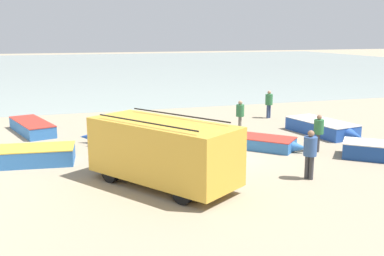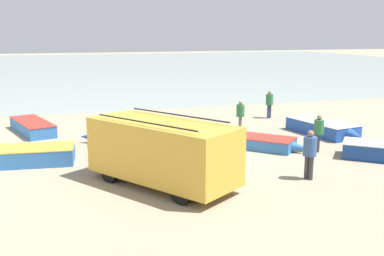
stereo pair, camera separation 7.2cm
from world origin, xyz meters
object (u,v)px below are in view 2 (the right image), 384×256
at_px(fishing_rowboat_1, 31,126).
at_px(fisherman_1, 269,102).
at_px(fishing_rowboat_2, 324,128).
at_px(fishing_rowboat_5, 28,155).
at_px(fisherman_2, 319,130).
at_px(fishing_rowboat_0, 262,143).
at_px(fisherman_0, 240,113).
at_px(fishing_rowboat_4, 135,138).
at_px(fisherman_3, 310,150).
at_px(parked_van, 162,150).

relative_size(fishing_rowboat_1, fisherman_1, 2.94).
distance_m(fishing_rowboat_2, fishing_rowboat_5, 14.08).
relative_size(fishing_rowboat_2, fisherman_2, 2.82).
xyz_separation_m(fishing_rowboat_1, fisherman_1, (13.53, -0.16, 0.69)).
bearing_deg(fisherman_2, fishing_rowboat_0, 5.85).
relative_size(fishing_rowboat_1, fisherman_0, 3.05).
bearing_deg(fishing_rowboat_0, fishing_rowboat_4, -159.72).
distance_m(fishing_rowboat_1, fisherman_2, 14.34).
bearing_deg(fisherman_3, fisherman_1, -135.37).
distance_m(fisherman_0, fisherman_2, 5.08).
relative_size(fisherman_0, fisherman_3, 0.92).
bearing_deg(fisherman_3, fisherman_0, -121.30).
bearing_deg(fishing_rowboat_4, fishing_rowboat_0, 178.34).
relative_size(parked_van, fisherman_0, 3.44).
height_order(fishing_rowboat_1, fishing_rowboat_4, fishing_rowboat_4).
relative_size(fishing_rowboat_2, fishing_rowboat_5, 1.14).
bearing_deg(fisherman_2, fisherman_3, 89.66).
bearing_deg(fishing_rowboat_2, fisherman_3, -47.90).
bearing_deg(fishing_rowboat_0, fisherman_3, -48.91).
bearing_deg(fishing_rowboat_2, fishing_rowboat_5, -96.46).
relative_size(fishing_rowboat_4, fisherman_2, 2.94).
bearing_deg(fisherman_3, fishing_rowboat_1, -74.26).
distance_m(fishing_rowboat_1, fishing_rowboat_5, 6.05).
relative_size(fishing_rowboat_2, fisherman_3, 2.61).
xyz_separation_m(fishing_rowboat_2, fisherman_2, (-2.14, -2.81, 0.63)).
relative_size(fishing_rowboat_1, fisherman_2, 3.02).
xyz_separation_m(fishing_rowboat_0, fisherman_2, (2.08, -1.24, 0.71)).
height_order(fishing_rowboat_4, fisherman_2, fisherman_2).
bearing_deg(fisherman_1, fishing_rowboat_1, -116.72).
height_order(fishing_rowboat_5, fisherman_2, fisherman_2).
bearing_deg(fisherman_1, fisherman_2, -37.30).
bearing_deg(fishing_rowboat_4, fisherman_2, 176.54).
distance_m(fisherman_2, fisherman_3, 3.95).
height_order(fishing_rowboat_0, fishing_rowboat_1, fishing_rowboat_1).
relative_size(fishing_rowboat_1, fisherman_3, 2.79).
relative_size(fishing_rowboat_2, fisherman_0, 2.85).
bearing_deg(fishing_rowboat_5, fishing_rowboat_4, -151.37).
relative_size(fishing_rowboat_1, fishing_rowboat_2, 1.07).
bearing_deg(fisherman_3, fishing_rowboat_2, -152.71).
xyz_separation_m(parked_van, fishing_rowboat_1, (-4.55, 10.04, -0.91)).
xyz_separation_m(fishing_rowboat_2, fisherman_3, (-4.53, -5.97, 0.71)).
height_order(fisherman_1, fisherman_2, fisherman_1).
bearing_deg(fishing_rowboat_5, parked_van, 144.23).
distance_m(parked_van, fishing_rowboat_5, 6.04).
bearing_deg(parked_van, fishing_rowboat_2, -96.30).
xyz_separation_m(parked_van, fishing_rowboat_0, (5.38, 3.47, -0.95)).
distance_m(parked_van, fisherman_0, 9.19).
xyz_separation_m(fisherman_0, fisherman_3, (-0.81, -7.99, 0.09)).
distance_m(fishing_rowboat_1, fisherman_0, 10.87).
bearing_deg(fisherman_1, fishing_rowboat_0, -55.34).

